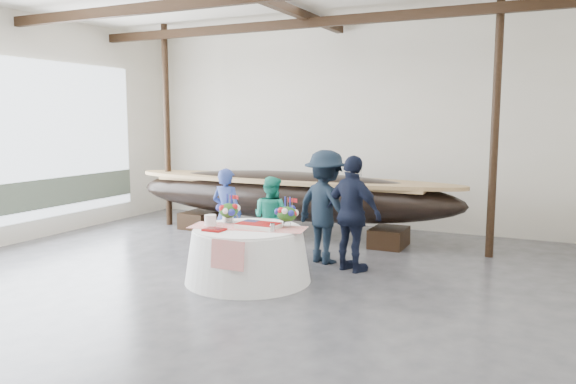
% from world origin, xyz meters
% --- Properties ---
extents(floor, '(10.00, 12.00, 0.01)m').
position_xyz_m(floor, '(0.00, 0.00, 0.00)').
color(floor, '#3D3D42').
rests_on(floor, ground).
extents(wall_back, '(10.00, 0.02, 4.50)m').
position_xyz_m(wall_back, '(0.00, 6.00, 2.25)').
color(wall_back, silver).
rests_on(wall_back, ground).
extents(pavilion_structure, '(9.80, 11.76, 4.50)m').
position_xyz_m(pavilion_structure, '(0.00, 0.73, 4.00)').
color(pavilion_structure, black).
rests_on(pavilion_structure, ground).
extents(open_bay, '(0.03, 7.00, 3.20)m').
position_xyz_m(open_bay, '(-4.95, 1.00, 1.83)').
color(open_bay, silver).
rests_on(open_bay, ground).
extents(longboat_display, '(7.24, 1.45, 1.36)m').
position_xyz_m(longboat_display, '(-0.49, 4.16, 0.87)').
color(longboat_display, black).
rests_on(longboat_display, ground).
extents(banquet_table, '(1.90, 1.90, 0.82)m').
position_xyz_m(banquet_table, '(0.37, 1.04, 0.41)').
color(banquet_table, white).
rests_on(banquet_table, ground).
extents(tabletop_items, '(1.83, 0.99, 0.40)m').
position_xyz_m(tabletop_items, '(0.36, 1.19, 0.96)').
color(tabletop_items, red).
rests_on(tabletop_items, banquet_table).
extents(guest_woman_blue, '(0.59, 0.41, 1.58)m').
position_xyz_m(guest_woman_blue, '(-0.68, 2.13, 0.79)').
color(guest_woman_blue, navy).
rests_on(guest_woman_blue, ground).
extents(guest_woman_teal, '(0.78, 0.65, 1.45)m').
position_xyz_m(guest_woman_teal, '(0.07, 2.39, 0.72)').
color(guest_woman_teal, teal).
rests_on(guest_woman_teal, ground).
extents(guest_man_left, '(1.42, 1.13, 1.91)m').
position_xyz_m(guest_man_left, '(1.02, 2.54, 0.96)').
color(guest_man_left, black).
rests_on(guest_man_left, ground).
extents(guest_man_right, '(1.18, 0.82, 1.86)m').
position_xyz_m(guest_man_right, '(1.62, 2.22, 0.93)').
color(guest_man_right, black).
rests_on(guest_man_right, ground).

